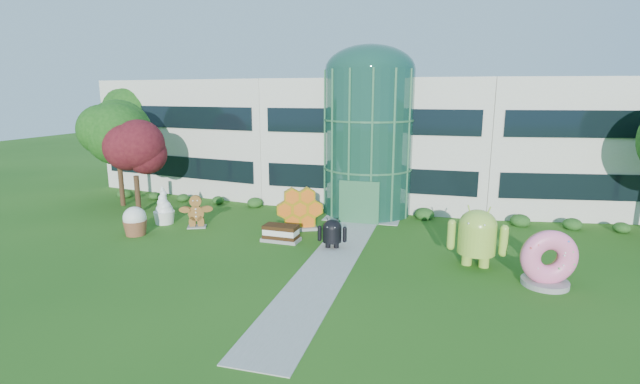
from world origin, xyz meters
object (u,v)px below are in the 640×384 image
(android_green, at_px, (477,233))
(donut, at_px, (547,257))
(android_black, at_px, (332,232))
(gingerbread, at_px, (196,211))

(android_green, height_order, donut, android_green)
(android_black, bearing_deg, donut, -19.33)
(android_black, relative_size, gingerbread, 0.83)
(android_black, height_order, donut, donut)
(android_green, xyz_separation_m, android_black, (-7.40, 0.62, -0.72))
(android_green, relative_size, android_black, 1.76)
(android_black, bearing_deg, gingerbread, 163.29)
(donut, bearing_deg, android_green, 136.72)
(donut, distance_m, gingerbread, 19.82)
(android_green, height_order, android_black, android_green)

